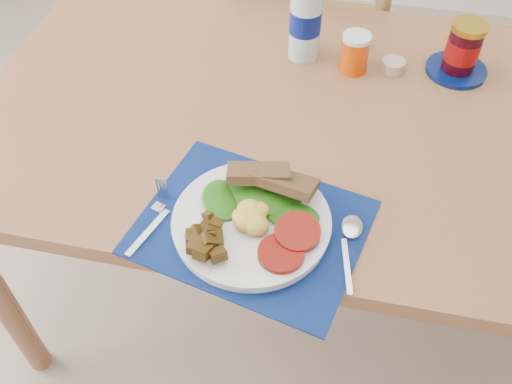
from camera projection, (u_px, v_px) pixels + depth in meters
ground at (268, 344)px, 1.71m from camera, size 4.00×4.00×0.00m
table at (289, 136)px, 1.33m from camera, size 1.40×0.90×0.75m
chair_far at (313, 12)px, 1.76m from camera, size 0.47×0.45×1.26m
placemat at (252, 227)px, 1.05m from camera, size 0.46×0.40×0.00m
breakfast_plate at (248, 220)px, 1.03m from camera, size 0.29×0.29×0.07m
fork at (155, 216)px, 1.06m from camera, size 0.05×0.17×0.00m
spoon at (350, 239)px, 1.02m from camera, size 0.04×0.17×0.00m
water_bottle at (306, 14)px, 1.32m from camera, size 0.08×0.08×0.26m
juice_glass at (355, 54)px, 1.33m from camera, size 0.06×0.06×0.09m
ramekin at (393, 66)px, 1.35m from camera, size 0.05×0.05×0.03m
jam_on_saucer at (462, 52)px, 1.32m from camera, size 0.14×0.14×0.13m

